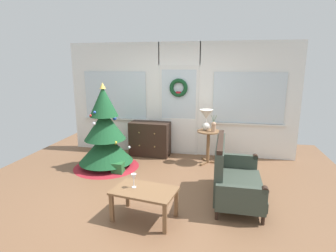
{
  "coord_description": "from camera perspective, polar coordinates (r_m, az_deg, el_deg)",
  "views": [
    {
      "loc": [
        0.97,
        -4.04,
        2.07
      ],
      "look_at": [
        0.05,
        0.55,
        1.0
      ],
      "focal_mm": 29.11,
      "sensor_mm": 36.0,
      "label": 1
    }
  ],
  "objects": [
    {
      "name": "flower_vase",
      "position": [
        5.67,
        9.52,
        -0.03
      ],
      "size": [
        0.11,
        0.1,
        0.35
      ],
      "color": "tan",
      "rests_on": "side_table"
    },
    {
      "name": "side_table",
      "position": [
        5.81,
        8.44,
        -2.96
      ],
      "size": [
        0.5,
        0.48,
        0.7
      ],
      "color": "brown",
      "rests_on": "ground"
    },
    {
      "name": "coffee_table",
      "position": [
        3.79,
        -4.97,
        -14.02
      ],
      "size": [
        0.91,
        0.65,
        0.42
      ],
      "color": "brown",
      "rests_on": "ground"
    },
    {
      "name": "settee_sofa",
      "position": [
        4.38,
        13.23,
        -10.23
      ],
      "size": [
        0.74,
        1.4,
        0.96
      ],
      "color": "black",
      "rests_on": "ground"
    },
    {
      "name": "dresser_cabinet",
      "position": [
        6.28,
        -3.8,
        -2.7
      ],
      "size": [
        0.92,
        0.48,
        0.78
      ],
      "color": "black",
      "rests_on": "ground"
    },
    {
      "name": "ground_plane",
      "position": [
        4.64,
        -2.0,
        -13.61
      ],
      "size": [
        6.76,
        6.76,
        0.0
      ],
      "primitive_type": "plane",
      "color": "brown"
    },
    {
      "name": "table_lamp",
      "position": [
        5.74,
        8.02,
        1.88
      ],
      "size": [
        0.28,
        0.28,
        0.44
      ],
      "color": "silver",
      "rests_on": "side_table"
    },
    {
      "name": "gift_box",
      "position": [
        5.41,
        -10.42,
        -8.62
      ],
      "size": [
        0.22,
        0.2,
        0.22
      ],
      "primitive_type": "cube",
      "color": "#266633",
      "rests_on": "ground"
    },
    {
      "name": "wine_glass",
      "position": [
        3.78,
        -7.19,
        -10.66
      ],
      "size": [
        0.08,
        0.08,
        0.2
      ],
      "color": "silver",
      "rests_on": "coffee_table"
    },
    {
      "name": "back_wall_with_door",
      "position": [
        6.25,
        2.32,
        5.62
      ],
      "size": [
        5.2,
        0.19,
        2.55
      ],
      "color": "white",
      "rests_on": "ground"
    },
    {
      "name": "christmas_tree",
      "position": [
        5.63,
        -13.0,
        -2.38
      ],
      "size": [
        1.33,
        1.33,
        1.72
      ],
      "color": "#4C331E",
      "rests_on": "ground"
    }
  ]
}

